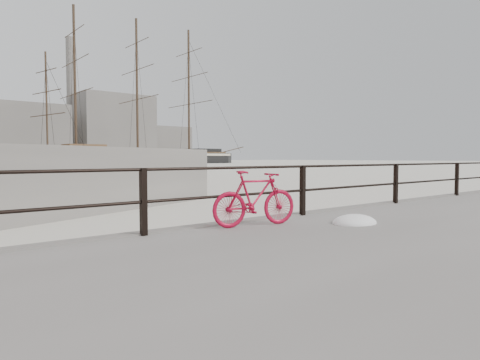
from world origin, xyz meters
TOP-DOWN VIEW (x-y plane):
  - ground at (0.00, 0.00)m, footprint 400.00×400.00m
  - guardrail at (0.00, -0.15)m, footprint 28.00×0.10m
  - bicycle at (-5.16, -0.57)m, footprint 1.57×0.57m
  - snow_mounds at (1.51, -1.42)m, footprint 21.12×2.82m
  - barque_black at (38.56, 91.62)m, footprint 66.15×22.32m
  - schooner_mid at (6.76, 76.62)m, footprint 32.54×18.58m
  - industrial_west at (20.00, 140.00)m, footprint 32.00×18.00m
  - industrial_mid at (55.00, 145.00)m, footprint 26.00×20.00m
  - industrial_east at (78.00, 150.00)m, footprint 20.00×16.00m
  - smokestack at (42.00, 150.00)m, footprint 2.80×2.80m

SIDE VIEW (x-z plane):
  - ground at x=0.00m, z-range 0.00..0.00m
  - barque_black at x=38.56m, z-range -18.44..18.44m
  - schooner_mid at x=6.76m, z-range -10.94..10.94m
  - snow_mounds at x=1.51m, z-range 0.33..0.64m
  - bicycle at x=-5.16m, z-range 0.35..1.29m
  - guardrail at x=0.00m, z-range 0.35..1.35m
  - industrial_east at x=78.00m, z-range 0.00..14.00m
  - industrial_west at x=20.00m, z-range 0.00..18.00m
  - industrial_mid at x=55.00m, z-range 0.00..24.00m
  - smokestack at x=42.00m, z-range 0.00..44.00m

